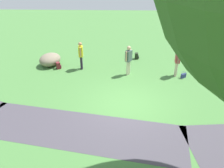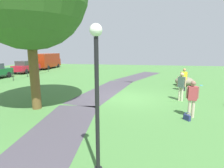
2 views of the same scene
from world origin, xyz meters
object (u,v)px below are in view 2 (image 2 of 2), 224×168
woman_with_handbag (192,96)px  backpack_by_boulder (179,85)px  man_near_boulder (181,85)px  delivery_van (46,60)px  frisbee_on_grass (201,85)px  passerby_on_path (184,78)px  lamp_post (97,86)px  parked_hatchback_blue (26,67)px  lawn_boulder (184,81)px  handbag_on_grass (187,117)px

woman_with_handbag → backpack_by_boulder: 6.90m
man_near_boulder → delivery_van: bearing=48.3°
woman_with_handbag → delivery_van: 24.87m
backpack_by_boulder → frisbee_on_grass: backpack_by_boulder is taller
frisbee_on_grass → delivery_van: (10.25, 19.82, 1.26)m
woman_with_handbag → backpack_by_boulder: size_ratio=4.16×
woman_with_handbag → frisbee_on_grass: (7.76, -2.67, -0.95)m
passerby_on_path → frisbee_on_grass: (2.34, -1.92, -0.94)m
lamp_post → parked_hatchback_blue: size_ratio=0.92×
lamp_post → lawn_boulder: 12.66m
handbag_on_grass → parked_hatchback_blue: (13.07, 16.69, 0.66)m
passerby_on_path → frisbee_on_grass: size_ratio=6.94×
lawn_boulder → passerby_on_path: bearing=166.3°
lamp_post → frisbee_on_grass: (12.02, -5.85, -2.18)m
handbag_on_grass → delivery_van: bearing=42.6°
lamp_post → woman_with_handbag: (4.26, -3.18, -1.23)m
parked_hatchback_blue → delivery_van: size_ratio=0.72×
passerby_on_path → delivery_van: bearing=54.9°
handbag_on_grass → backpack_by_boulder: (7.21, -0.97, 0.05)m
handbag_on_grass → parked_hatchback_blue: bearing=51.9°
frisbee_on_grass → handbag_on_grass: bearing=160.4°
passerby_on_path → parked_hatchback_blue: size_ratio=0.43×
passerby_on_path → parked_hatchback_blue: 19.11m
lawn_boulder → woman_with_handbag: bearing=170.5°
passerby_on_path → backpack_by_boulder: bearing=0.8°
lamp_post → lawn_boulder: bearing=-20.7°
backpack_by_boulder → man_near_boulder: bearing=170.8°
lamp_post → passerby_on_path: lamp_post is taller
frisbee_on_grass → parked_hatchback_blue: size_ratio=0.06×
woman_with_handbag → man_near_boulder: size_ratio=0.99×
lawn_boulder → delivery_van: 21.23m
lamp_post → frisbee_on_grass: 13.55m
lawn_boulder → delivery_van: size_ratio=0.32×
frisbee_on_grass → delivery_van: size_ratio=0.04×
handbag_on_grass → backpack_by_boulder: size_ratio=0.95×
backpack_by_boulder → woman_with_handbag: bearing=173.9°
man_near_boulder → frisbee_on_grass: size_ratio=7.12×
handbag_on_grass → frisbee_on_grass: 8.65m
lawn_boulder → backpack_by_boulder: 0.84m
handbag_on_grass → frisbee_on_grass: size_ratio=1.60×
frisbee_on_grass → passerby_on_path: bearing=140.7°
backpack_by_boulder → parked_hatchback_blue: parked_hatchback_blue is taller
lawn_boulder → handbag_on_grass: lawn_boulder is taller
handbag_on_grass → delivery_van: size_ratio=0.07×
frisbee_on_grass → parked_hatchback_blue: bearing=75.9°
woman_with_handbag → delivery_van: size_ratio=0.31×
man_near_boulder → parked_hatchback_blue: (10.02, 16.98, -0.18)m
lawn_boulder → handbag_on_grass: size_ratio=4.53×
parked_hatchback_blue → passerby_on_path: bearing=-112.3°
passerby_on_path → parked_hatchback_blue: bearing=67.7°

